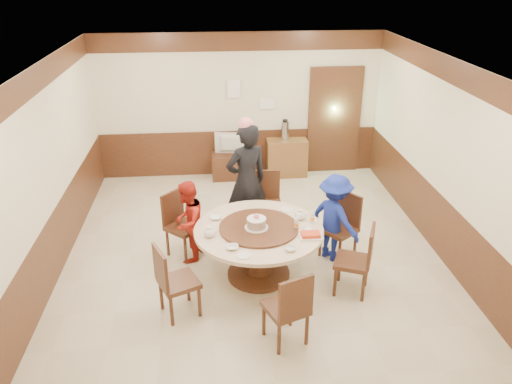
{
  "coord_description": "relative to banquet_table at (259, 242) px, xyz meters",
  "views": [
    {
      "loc": [
        -0.55,
        -6.5,
        4.02
      ],
      "look_at": [
        0.03,
        -0.32,
        1.1
      ],
      "focal_mm": 35.0,
      "sensor_mm": 36.0,
      "label": 1
    }
  ],
  "objects": [
    {
      "name": "thermos",
      "position": [
        0.86,
        3.5,
        0.41
      ],
      "size": [
        0.15,
        0.15,
        0.38
      ],
      "primitive_type": "cylinder",
      "color": "silver",
      "rests_on": "side_cabinet"
    },
    {
      "name": "bowl_2",
      "position": [
        -0.38,
        -0.48,
        0.24
      ],
      "size": [
        0.16,
        0.16,
        0.04
      ],
      "primitive_type": "imported",
      "color": "white",
      "rests_on": "banquet_table"
    },
    {
      "name": "notice_left",
      "position": [
        -0.13,
        3.67,
        1.22
      ],
      "size": [
        0.25,
        0.0,
        0.35
      ],
      "primitive_type": "cube",
      "color": "white",
      "rests_on": "room"
    },
    {
      "name": "shrimp_platter",
      "position": [
        0.64,
        -0.29,
        0.24
      ],
      "size": [
        0.3,
        0.2,
        0.06
      ],
      "color": "white",
      "rests_on": "banquet_table"
    },
    {
      "name": "person_red",
      "position": [
        -0.96,
        0.53,
        0.08
      ],
      "size": [
        0.64,
        0.72,
        1.22
      ],
      "primitive_type": "imported",
      "rotation": [
        0.0,
        0.0,
        4.36
      ],
      "color": "red",
      "rests_on": "ground"
    },
    {
      "name": "chair_0",
      "position": [
        1.22,
        0.4,
        -0.23
      ],
      "size": [
        0.62,
        0.62,
        0.97
      ],
      "rotation": [
        0.0,
        0.0,
        2.22
      ],
      "color": "#462515",
      "rests_on": "ground"
    },
    {
      "name": "saucer_near",
      "position": [
        -0.25,
        -0.65,
        0.22
      ],
      "size": [
        0.18,
        0.18,
        0.01
      ],
      "primitive_type": "cylinder",
      "color": "white",
      "rests_on": "banquet_table"
    },
    {
      "name": "teapot_right",
      "position": [
        0.59,
        0.21,
        0.28
      ],
      "size": [
        0.17,
        0.15,
        0.13
      ],
      "primitive_type": "ellipsoid",
      "color": "white",
      "rests_on": "banquet_table"
    },
    {
      "name": "notice_right",
      "position": [
        0.52,
        3.67,
        0.92
      ],
      "size": [
        0.3,
        0.0,
        0.22
      ],
      "primitive_type": "cube",
      "color": "white",
      "rests_on": "room"
    },
    {
      "name": "bottle_0",
      "position": [
        0.49,
        -0.06,
        0.3
      ],
      "size": [
        0.06,
        0.06,
        0.16
      ],
      "primitive_type": "cylinder",
      "color": "white",
      "rests_on": "banquet_table"
    },
    {
      "name": "bowl_3",
      "position": [
        0.64,
        -0.12,
        0.24
      ],
      "size": [
        0.13,
        0.13,
        0.04
      ],
      "primitive_type": "imported",
      "color": "white",
      "rests_on": "banquet_table"
    },
    {
      "name": "saucer_far",
      "position": [
        0.45,
        0.5,
        0.22
      ],
      "size": [
        0.18,
        0.18,
        0.01
      ],
      "primitive_type": "cylinder",
      "color": "white",
      "rests_on": "banquet_table"
    },
    {
      "name": "person_blue",
      "position": [
        1.12,
        0.38,
        0.12
      ],
      "size": [
        0.89,
        0.97,
        1.31
      ],
      "primitive_type": "imported",
      "rotation": [
        0.0,
        0.0,
        2.2
      ],
      "color": "#172896",
      "rests_on": "ground"
    },
    {
      "name": "side_cabinet",
      "position": [
        0.91,
        3.5,
        -0.16
      ],
      "size": [
        0.8,
        0.4,
        0.75
      ],
      "primitive_type": "cube",
      "color": "brown",
      "rests_on": "ground"
    },
    {
      "name": "chair_2",
      "position": [
        -1.05,
        0.68,
        -0.23
      ],
      "size": [
        0.62,
        0.62,
        0.97
      ],
      "rotation": [
        0.0,
        0.0,
        3.99
      ],
      "color": "#462515",
      "rests_on": "ground"
    },
    {
      "name": "room",
      "position": [
        -0.02,
        0.73,
        0.55
      ],
      "size": [
        6.0,
        6.04,
        2.84
      ],
      "color": "beige",
      "rests_on": "ground"
    },
    {
      "name": "chair_5",
      "position": [
        1.2,
        -0.46,
        -0.23
      ],
      "size": [
        0.58,
        0.58,
        0.97
      ],
      "rotation": [
        0.0,
        0.0,
        7.45
      ],
      "color": "#462515",
      "rests_on": "ground"
    },
    {
      "name": "chair_4",
      "position": [
        0.19,
        -1.33,
        -0.23
      ],
      "size": [
        0.57,
        0.58,
        0.97
      ],
      "rotation": [
        0.0,
        0.0,
        6.66
      ],
      "color": "#462515",
      "rests_on": "ground"
    },
    {
      "name": "banquet_table",
      "position": [
        0.0,
        0.0,
        0.0
      ],
      "size": [
        1.73,
        1.73,
        0.78
      ],
      "color": "#462515",
      "rests_on": "ground"
    },
    {
      "name": "chair_3",
      "position": [
        -1.07,
        -0.71,
        -0.23
      ],
      "size": [
        0.59,
        0.58,
        0.97
      ],
      "rotation": [
        0.0,
        0.0,
        5.13
      ],
      "color": "#462515",
      "rests_on": "ground"
    },
    {
      "name": "bowl_0",
      "position": [
        -0.56,
        0.32,
        0.24
      ],
      "size": [
        0.16,
        0.16,
        0.04
      ],
      "primitive_type": "imported",
      "color": "white",
      "rests_on": "banquet_table"
    },
    {
      "name": "teapot_left",
      "position": [
        -0.66,
        -0.16,
        0.28
      ],
      "size": [
        0.17,
        0.15,
        0.13
      ],
      "primitive_type": "ellipsoid",
      "color": "white",
      "rests_on": "banquet_table"
    },
    {
      "name": "tv_stand",
      "position": [
        -0.17,
        3.47,
        -0.28
      ],
      "size": [
        0.85,
        0.45,
        0.5
      ],
      "primitive_type": "cube",
      "color": "#462515",
      "rests_on": "ground"
    },
    {
      "name": "person_standing",
      "position": [
        -0.07,
        1.17,
        0.39
      ],
      "size": [
        0.79,
        0.66,
        1.85
      ],
      "primitive_type": "imported",
      "rotation": [
        0.0,
        0.0,
        3.53
      ],
      "color": "black",
      "rests_on": "ground"
    },
    {
      "name": "bottle_1",
      "position": [
        0.74,
        0.08,
        0.3
      ],
      "size": [
        0.06,
        0.06,
        0.16
      ],
      "primitive_type": "cylinder",
      "color": "white",
      "rests_on": "banquet_table"
    },
    {
      "name": "bowl_1",
      "position": [
        0.33,
        -0.59,
        0.24
      ],
      "size": [
        0.14,
        0.14,
        0.04
      ],
      "primitive_type": "imported",
      "color": "white",
      "rests_on": "banquet_table"
    },
    {
      "name": "television",
      "position": [
        -0.17,
        3.47,
        0.18
      ],
      "size": [
        0.74,
        0.19,
        0.42
      ],
      "primitive_type": "imported",
      "rotation": [
        0.0,
        0.0,
        3.02
      ],
      "color": "gray",
      "rests_on": "tv_stand"
    },
    {
      "name": "chair_1",
      "position": [
        0.26,
        1.28,
        -0.23
      ],
      "size": [
        0.46,
        0.47,
        0.97
      ],
      "rotation": [
        0.0,
        0.0,
        3.1
      ],
      "color": "#462515",
      "rests_on": "ground"
    },
    {
      "name": "birthday_cake",
      "position": [
        -0.03,
        -0.03,
        0.32
      ],
      "size": [
        0.31,
        0.31,
        0.21
      ],
      "color": "white",
      "rests_on": "banquet_table"
    }
  ]
}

